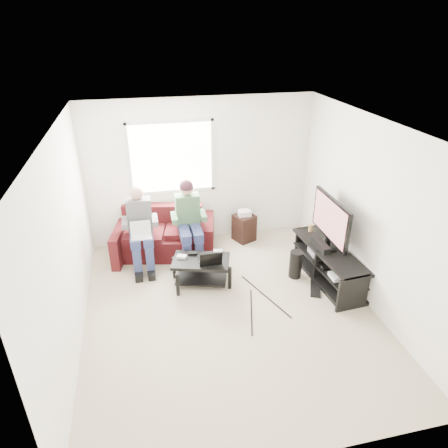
{
  "coord_description": "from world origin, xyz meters",
  "views": [
    {
      "loc": [
        -1.06,
        -4.39,
        3.69
      ],
      "look_at": [
        0.06,
        0.6,
        1.08
      ],
      "focal_mm": 32.0,
      "sensor_mm": 36.0,
      "label": 1
    }
  ],
  "objects_px": {
    "sofa": "(165,237)",
    "subwoofer": "(296,264)",
    "coffee_table": "(201,266)",
    "tv": "(331,220)",
    "tv_stand": "(328,266)",
    "end_table": "(244,227)"
  },
  "relations": [
    {
      "from": "end_table",
      "to": "sofa",
      "type": "bearing_deg",
      "value": -174.87
    },
    {
      "from": "sofa",
      "to": "tv",
      "type": "height_order",
      "value": "tv"
    },
    {
      "from": "coffee_table",
      "to": "tv",
      "type": "height_order",
      "value": "tv"
    },
    {
      "from": "coffee_table",
      "to": "sofa",
      "type": "bearing_deg",
      "value": 113.15
    },
    {
      "from": "tv",
      "to": "end_table",
      "type": "height_order",
      "value": "tv"
    },
    {
      "from": "sofa",
      "to": "end_table",
      "type": "relative_size",
      "value": 3.1
    },
    {
      "from": "subwoofer",
      "to": "end_table",
      "type": "xyz_separation_m",
      "value": [
        -0.48,
        1.35,
        0.04
      ]
    },
    {
      "from": "sofa",
      "to": "subwoofer",
      "type": "distance_m",
      "value": 2.31
    },
    {
      "from": "subwoofer",
      "to": "tv_stand",
      "type": "bearing_deg",
      "value": -19.05
    },
    {
      "from": "tv",
      "to": "subwoofer",
      "type": "distance_m",
      "value": 0.9
    },
    {
      "from": "end_table",
      "to": "tv",
      "type": "bearing_deg",
      "value": -56.02
    },
    {
      "from": "tv",
      "to": "end_table",
      "type": "bearing_deg",
      "value": 123.98
    },
    {
      "from": "subwoofer",
      "to": "end_table",
      "type": "bearing_deg",
      "value": 109.69
    },
    {
      "from": "subwoofer",
      "to": "sofa",
      "type": "bearing_deg",
      "value": 148.03
    },
    {
      "from": "coffee_table",
      "to": "tv",
      "type": "distance_m",
      "value": 2.1
    },
    {
      "from": "tv_stand",
      "to": "tv",
      "type": "bearing_deg",
      "value": 91.47
    },
    {
      "from": "coffee_table",
      "to": "end_table",
      "type": "bearing_deg",
      "value": 49.92
    },
    {
      "from": "sofa",
      "to": "coffee_table",
      "type": "xyz_separation_m",
      "value": [
        0.46,
        -1.07,
        0.01
      ]
    },
    {
      "from": "tv_stand",
      "to": "end_table",
      "type": "bearing_deg",
      "value": 122.27
    },
    {
      "from": "tv_stand",
      "to": "subwoofer",
      "type": "height_order",
      "value": "tv_stand"
    },
    {
      "from": "subwoofer",
      "to": "end_table",
      "type": "height_order",
      "value": "end_table"
    },
    {
      "from": "sofa",
      "to": "coffee_table",
      "type": "bearing_deg",
      "value": -66.85
    }
  ]
}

